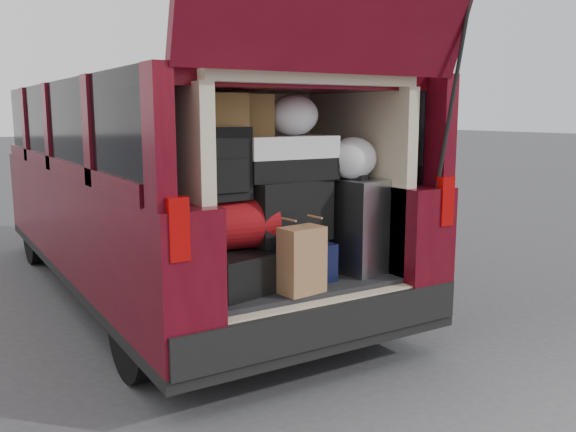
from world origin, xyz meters
name	(u,v)px	position (x,y,z in m)	size (l,w,h in m)	color
ground	(296,371)	(0.00, 0.00, 0.00)	(80.00, 80.00, 0.00)	#3A3A3C
minivan	(178,190)	(0.00, 1.86, 0.91)	(1.90, 5.35, 2.77)	black
load_floor	(273,315)	(0.00, 0.28, 0.28)	(1.24, 1.05, 0.55)	black
black_hardshell	(226,269)	(-0.39, 0.14, 0.66)	(0.41, 0.56, 0.23)	black
navy_hardshell	(285,258)	(0.03, 0.17, 0.66)	(0.43, 0.52, 0.23)	black
silver_roller	(353,226)	(0.47, 0.06, 0.84)	(0.25, 0.39, 0.59)	white
kraft_bag	(302,260)	(-0.07, -0.17, 0.74)	(0.24, 0.15, 0.38)	#A16E49
red_duffel	(236,224)	(-0.33, 0.14, 0.92)	(0.45, 0.29, 0.29)	maroon
black_soft_case	(285,210)	(0.02, 0.17, 0.97)	(0.52, 0.31, 0.37)	black
backpack	(223,164)	(-0.40, 0.13, 1.27)	(0.29, 0.17, 0.41)	black
twotone_duffel	(286,158)	(0.03, 0.17, 1.28)	(0.58, 0.30, 0.26)	white
grocery_sack_lower	(227,110)	(-0.37, 0.14, 1.57)	(0.20, 0.17, 0.18)	brown
grocery_sack_upper	(250,115)	(-0.17, 0.25, 1.54)	(0.24, 0.20, 0.24)	brown
plastic_bag_center	(293,115)	(0.10, 0.20, 1.54)	(0.31, 0.28, 0.24)	white
plastic_bag_right	(353,158)	(0.46, 0.07, 1.27)	(0.30, 0.28, 0.26)	white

